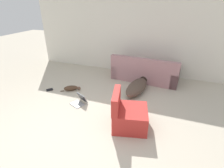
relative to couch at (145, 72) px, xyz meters
The scene contains 8 objects.
ground_plane 3.13m from the couch, 106.36° to the right, with size 20.00×20.00×0.00m, color #BCB29E.
wall_back 1.41m from the couch, 147.26° to the left, with size 6.55×0.06×2.44m.
couch is the anchor object (origin of this frame).
dog 0.81m from the couch, 92.59° to the right, with size 0.58×1.66×0.31m.
cat 2.31m from the couch, 140.80° to the right, with size 0.51×0.35×0.15m.
laptop_open 2.31m from the couch, 122.10° to the right, with size 0.43×0.43×0.24m.
book_black 2.92m from the couch, 145.38° to the right, with size 0.20×0.21×0.02m.
side_chair 2.39m from the couch, 87.23° to the right, with size 0.81×0.81×0.76m.
Camera 1 is at (1.68, -2.16, 2.32)m, focal length 28.00 mm.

